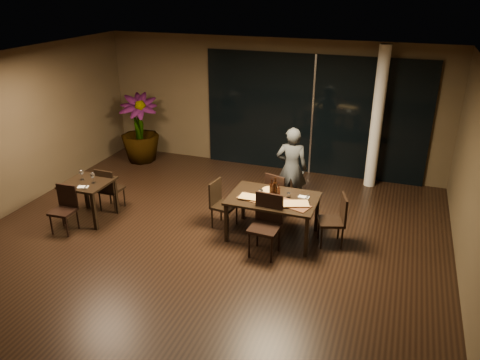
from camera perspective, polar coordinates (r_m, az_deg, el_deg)
name	(u,v)px	position (r m, az deg, el deg)	size (l,w,h in m)	color
ground	(202,248)	(7.97, -4.68, -8.31)	(8.00, 8.00, 0.00)	black
wall_back	(271,104)	(10.93, 3.80, 9.18)	(8.00, 0.10, 3.00)	#433623
ceiling	(195,67)	(6.89, -5.52, 13.59)	(8.00, 8.00, 0.04)	silver
window_panel	(313,116)	(10.66, 8.86, 7.75)	(5.00, 0.06, 2.70)	black
column	(377,119)	(10.17, 16.36, 7.19)	(0.24, 0.24, 3.00)	white
main_table	(273,201)	(8.01, 4.06, -2.62)	(1.50, 1.00, 0.75)	black
side_table	(88,188)	(9.06, -18.03, -0.93)	(0.80, 0.80, 0.75)	black
chair_main_far	(277,193)	(8.75, 4.59, -1.59)	(0.52, 0.52, 0.89)	black
chair_main_near	(266,221)	(7.61, 3.25, -5.04)	(0.49, 0.49, 1.01)	black
chair_main_left	(220,201)	(8.43, -2.40, -2.62)	(0.45, 0.45, 0.87)	black
chair_main_right	(336,218)	(8.00, 11.66, -4.52)	(0.53, 0.53, 0.90)	black
chair_side_far	(108,187)	(9.32, -15.74, -0.86)	(0.41, 0.41, 0.87)	black
chair_side_near	(65,206)	(8.85, -20.56, -2.99)	(0.41, 0.41, 0.84)	black
diner	(291,168)	(9.04, 6.29, 1.42)	(0.55, 0.37, 1.63)	#2F3134
potted_plant	(139,129)	(11.65, -12.16, 6.14)	(0.90, 0.90, 1.65)	#23511B
pizza_board_left	(254,199)	(7.90, 1.73, -2.30)	(0.56, 0.28, 0.01)	#4A2E17
pizza_board_right	(292,205)	(7.74, 6.38, -3.03)	(0.59, 0.30, 0.01)	#482717
oblong_pizza_left	(254,198)	(7.89, 1.73, -2.19)	(0.48, 0.22, 0.02)	maroon
oblong_pizza_right	(292,204)	(7.73, 6.39, -2.92)	(0.52, 0.24, 0.02)	#681209
round_pizza	(271,190)	(8.23, 3.75, -1.24)	(0.30, 0.30, 0.01)	red
bottle_a	(271,188)	(7.93, 3.86, -0.99)	(0.07, 0.07, 0.32)	black
bottle_b	(279,191)	(7.92, 4.73, -1.36)	(0.05, 0.05, 0.25)	black
bottle_c	(275,187)	(7.99, 4.31, -0.81)	(0.07, 0.07, 0.33)	black
tumbler_left	(261,192)	(8.05, 2.59, -1.49)	(0.07, 0.07, 0.09)	white
tumbler_right	(289,195)	(7.99, 5.94, -1.84)	(0.07, 0.07, 0.08)	white
napkin_near	(303,203)	(7.81, 7.68, -2.84)	(0.18, 0.10, 0.01)	white
napkin_far	(304,197)	(8.03, 7.78, -2.08)	(0.18, 0.10, 0.01)	silver
wine_glass_a	(82,175)	(9.09, -18.74, 0.59)	(0.08, 0.08, 0.19)	white
wine_glass_b	(93,178)	(8.89, -17.49, 0.25)	(0.09, 0.09, 0.19)	white
side_napkin	(83,187)	(8.79, -18.60, -0.81)	(0.18, 0.11, 0.01)	white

